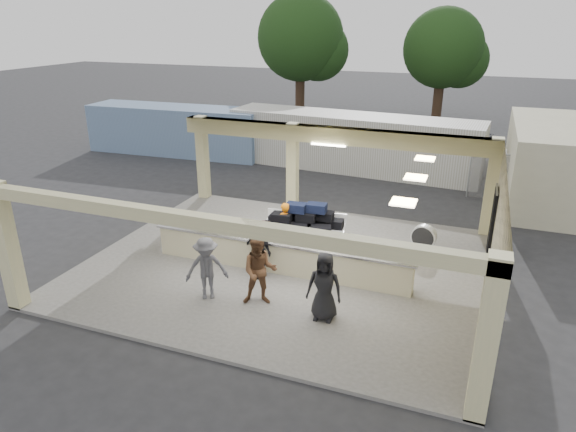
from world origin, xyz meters
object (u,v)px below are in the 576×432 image
at_px(drum_fan, 424,237).
at_px(baggage_handler, 284,226).
at_px(luggage_cart, 302,224).
at_px(car_white_a, 520,167).
at_px(baggage_counter, 279,256).
at_px(passenger_d, 324,287).
at_px(passenger_b, 258,249).
at_px(car_dark, 484,151).
at_px(passenger_c, 207,268).
at_px(container_blue, 176,130).
at_px(container_white, 352,142).
at_px(passenger_a, 260,271).

relative_size(drum_fan, baggage_handler, 0.55).
bearing_deg(luggage_cart, drum_fan, 9.38).
bearing_deg(drum_fan, car_white_a, 81.24).
xyz_separation_m(baggage_counter, passenger_d, (2.04, -2.04, 0.42)).
height_order(luggage_cart, passenger_b, passenger_b).
bearing_deg(car_dark, passenger_c, 173.47).
bearing_deg(container_blue, baggage_handler, -47.02).
height_order(baggage_counter, car_dark, car_dark).
bearing_deg(luggage_cart, passenger_d, -72.04).
height_order(luggage_cart, container_white, container_white).
bearing_deg(passenger_b, luggage_cart, 102.27).
xyz_separation_m(passenger_a, passenger_c, (-1.45, -0.25, -0.07)).
relative_size(baggage_counter, car_white_a, 1.70).
height_order(passenger_c, passenger_d, passenger_d).
xyz_separation_m(baggage_counter, container_white, (-0.81, 11.99, 0.79)).
xyz_separation_m(baggage_counter, container_blue, (-10.87, 11.69, 0.72)).
bearing_deg(luggage_cart, car_white_a, 48.15).
bearing_deg(container_blue, car_dark, 8.42).
relative_size(passenger_b, passenger_d, 0.96).
bearing_deg(passenger_c, drum_fan, 14.42).
bearing_deg(passenger_b, passenger_a, -38.82).
bearing_deg(baggage_handler, car_dark, -168.21).
distance_m(luggage_cart, container_white, 10.31).
bearing_deg(passenger_d, passenger_c, 178.09).
bearing_deg(passenger_a, passenger_b, 94.32).
bearing_deg(container_white, passenger_d, -74.08).
bearing_deg(passenger_d, drum_fan, 65.27).
bearing_deg(baggage_handler, luggage_cart, 152.58).
xyz_separation_m(drum_fan, passenger_c, (-5.14, -5.17, 0.41)).
bearing_deg(baggage_counter, drum_fan, 37.40).
height_order(drum_fan, passenger_b, passenger_b).
bearing_deg(drum_fan, car_dark, 92.17).
distance_m(luggage_cart, passenger_b, 2.33).
bearing_deg(car_white_a, passenger_c, 172.01).
xyz_separation_m(luggage_cart, baggage_handler, (-0.51, -0.26, -0.05)).
bearing_deg(baggage_counter, baggage_handler, 104.84).
distance_m(passenger_d, container_white, 14.33).
bearing_deg(passenger_b, car_white_a, 86.02).
height_order(car_white_a, container_blue, container_blue).
bearing_deg(passenger_a, car_white_a, 43.67).
distance_m(drum_fan, passenger_c, 7.31).
bearing_deg(drum_fan, baggage_handler, -150.66).
xyz_separation_m(passenger_c, passenger_d, (3.27, 0.14, 0.02)).
height_order(passenger_d, container_white, container_white).
xyz_separation_m(luggage_cart, passenger_b, (-0.56, -2.27, 0.01)).
bearing_deg(drum_fan, baggage_counter, -132.68).
height_order(drum_fan, passenger_d, passenger_d).
xyz_separation_m(baggage_handler, passenger_d, (2.43, -3.52, 0.09)).
distance_m(passenger_d, container_blue, 18.85).
bearing_deg(car_dark, baggage_handler, 171.26).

